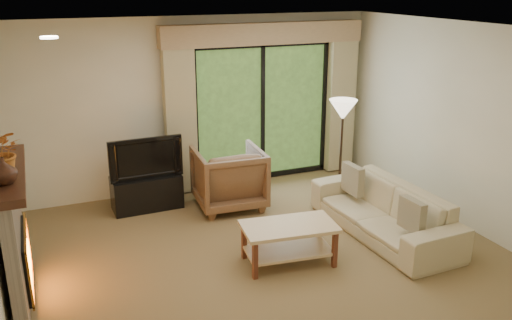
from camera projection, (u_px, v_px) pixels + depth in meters
name	position (u px, v px, depth m)	size (l,w,h in m)	color
floor	(266.00, 256.00, 6.34)	(5.50, 5.50, 0.00)	olive
ceiling	(267.00, 29.00, 5.52)	(5.50, 5.50, 0.00)	white
wall_back	(200.00, 105.00, 8.12)	(5.00, 5.00, 0.00)	beige
wall_front	(411.00, 251.00, 3.74)	(5.00, 5.00, 0.00)	beige
wall_right	(463.00, 126.00, 6.93)	(5.00, 5.00, 0.00)	beige
fireplace	(14.00, 235.00, 5.34)	(0.24, 1.70, 1.37)	gray
sliding_door	(262.00, 112.00, 8.50)	(2.26, 0.10, 2.16)	black
curtain_left	(180.00, 116.00, 7.88)	(0.45, 0.18, 2.35)	tan
curtain_right	(340.00, 100.00, 8.87)	(0.45, 0.18, 2.35)	tan
cornice	(265.00, 34.00, 8.04)	(3.20, 0.24, 0.32)	tan
media_console	(147.00, 192.00, 7.62)	(0.95, 0.43, 0.48)	black
tv	(144.00, 157.00, 7.45)	(1.01, 0.13, 0.58)	black
armchair	(229.00, 178.00, 7.62)	(0.92, 0.95, 0.86)	brown
sofa	(383.00, 211.00, 6.81)	(2.17, 0.85, 0.63)	tan
pillow_near	(412.00, 215.00, 6.17)	(0.10, 0.37, 0.37)	brown
pillow_far	(353.00, 179.00, 7.26)	(0.10, 0.39, 0.39)	brown
coffee_table	(289.00, 244.00, 6.13)	(1.05, 0.58, 0.47)	#D7B47E
floor_lamp	(341.00, 150.00, 7.79)	(0.40, 0.40, 1.49)	beige
vase	(3.00, 171.00, 4.74)	(0.23, 0.23, 0.24)	#381E12
branches	(2.00, 152.00, 4.90)	(0.41, 0.35, 0.45)	#BC6B27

